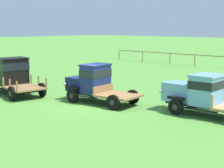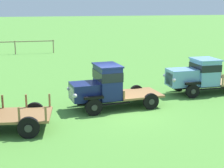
# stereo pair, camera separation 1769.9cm
# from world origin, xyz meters

# --- Properties ---
(ground_plane) EXTENTS (240.00, 240.00, 0.00)m
(ground_plane) POSITION_xyz_m (0.00, 0.00, 0.00)
(ground_plane) COLOR #518E38
(paddock_fence) EXTENTS (15.12, 0.50, 1.37)m
(paddock_fence) POSITION_xyz_m (-9.06, 21.20, 1.00)
(paddock_fence) COLOR #997F60
(paddock_fence) RESTS_ON ground
(vintage_truck_foreground_near) EXTENTS (5.19, 2.72, 2.34)m
(vintage_truck_foreground_near) POSITION_xyz_m (-6.41, -0.85, 1.22)
(vintage_truck_foreground_near) COLOR black
(vintage_truck_foreground_near) RESTS_ON ground
(vintage_truck_second_in_line) EXTENTS (4.75, 2.34, 2.21)m
(vintage_truck_second_in_line) POSITION_xyz_m (-0.61, 0.94, 1.13)
(vintage_truck_second_in_line) COLOR black
(vintage_truck_second_in_line) RESTS_ON ground
(vintage_truck_midrow_center) EXTENTS (4.88, 1.99, 2.02)m
(vintage_truck_midrow_center) POSITION_xyz_m (5.30, 2.46, 1.08)
(vintage_truck_midrow_center) COLOR black
(vintage_truck_midrow_center) RESTS_ON ground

